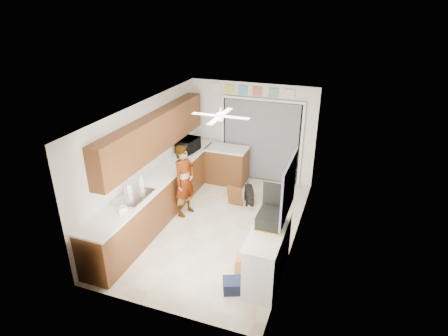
% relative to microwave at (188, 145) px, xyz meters
% --- Properties ---
extents(floor, '(5.00, 5.00, 0.00)m').
position_rel_microwave_xyz_m(floor, '(1.31, -1.46, -1.10)').
color(floor, beige).
rests_on(floor, ground).
extents(ceiling, '(5.00, 5.00, 0.00)m').
position_rel_microwave_xyz_m(ceiling, '(1.31, -1.46, 1.40)').
color(ceiling, white).
rests_on(ceiling, ground).
extents(wall_back, '(3.20, 0.00, 3.20)m').
position_rel_microwave_xyz_m(wall_back, '(1.31, 1.04, 0.15)').
color(wall_back, silver).
rests_on(wall_back, ground).
extents(wall_front, '(3.20, 0.00, 3.20)m').
position_rel_microwave_xyz_m(wall_front, '(1.31, -3.96, 0.15)').
color(wall_front, silver).
rests_on(wall_front, ground).
extents(wall_left, '(0.00, 5.00, 5.00)m').
position_rel_microwave_xyz_m(wall_left, '(-0.29, -1.46, 0.15)').
color(wall_left, silver).
rests_on(wall_left, ground).
extents(wall_right, '(0.00, 5.00, 5.00)m').
position_rel_microwave_xyz_m(wall_right, '(2.91, -1.46, 0.15)').
color(wall_right, silver).
rests_on(wall_right, ground).
extents(left_base_cabinets, '(0.60, 4.80, 0.90)m').
position_rel_microwave_xyz_m(left_base_cabinets, '(0.01, -1.46, -0.65)').
color(left_base_cabinets, '#5D3216').
rests_on(left_base_cabinets, floor).
extents(left_countertop, '(0.62, 4.80, 0.04)m').
position_rel_microwave_xyz_m(left_countertop, '(0.02, -1.46, -0.18)').
color(left_countertop, white).
rests_on(left_countertop, left_base_cabinets).
extents(upper_cabinets, '(0.32, 4.00, 0.80)m').
position_rel_microwave_xyz_m(upper_cabinets, '(-0.13, -1.26, 0.70)').
color(upper_cabinets, '#5D3216').
rests_on(upper_cabinets, wall_left).
extents(sink_basin, '(0.50, 0.76, 0.06)m').
position_rel_microwave_xyz_m(sink_basin, '(0.02, -2.46, -0.15)').
color(sink_basin, silver).
rests_on(sink_basin, left_countertop).
extents(faucet, '(0.03, 0.03, 0.22)m').
position_rel_microwave_xyz_m(faucet, '(-0.17, -2.46, -0.05)').
color(faucet, silver).
rests_on(faucet, left_countertop).
extents(peninsula_base, '(1.00, 0.60, 0.90)m').
position_rel_microwave_xyz_m(peninsula_base, '(0.81, 0.54, -0.65)').
color(peninsula_base, '#5D3216').
rests_on(peninsula_base, floor).
extents(peninsula_top, '(1.04, 0.64, 0.04)m').
position_rel_microwave_xyz_m(peninsula_top, '(0.81, 0.54, -0.18)').
color(peninsula_top, white).
rests_on(peninsula_top, peninsula_base).
extents(back_opening_recess, '(2.00, 0.06, 2.10)m').
position_rel_microwave_xyz_m(back_opening_recess, '(1.56, 1.01, -0.05)').
color(back_opening_recess, black).
rests_on(back_opening_recess, wall_back).
extents(curtain_panel, '(1.90, 0.03, 2.05)m').
position_rel_microwave_xyz_m(curtain_panel, '(1.56, 0.97, -0.05)').
color(curtain_panel, slate).
rests_on(curtain_panel, wall_back).
extents(door_trim_left, '(0.06, 0.04, 2.10)m').
position_rel_microwave_xyz_m(door_trim_left, '(0.54, 0.98, -0.05)').
color(door_trim_left, white).
rests_on(door_trim_left, wall_back).
extents(door_trim_right, '(0.06, 0.04, 2.10)m').
position_rel_microwave_xyz_m(door_trim_right, '(2.58, 0.98, -0.05)').
color(door_trim_right, white).
rests_on(door_trim_right, wall_back).
extents(door_trim_head, '(2.10, 0.04, 0.06)m').
position_rel_microwave_xyz_m(door_trim_head, '(1.56, 0.98, 1.02)').
color(door_trim_head, white).
rests_on(door_trim_head, wall_back).
extents(header_frame_0, '(0.22, 0.02, 0.22)m').
position_rel_microwave_xyz_m(header_frame_0, '(0.71, 1.01, 1.20)').
color(header_frame_0, '#D7D547').
rests_on(header_frame_0, wall_back).
extents(header_frame_1, '(0.22, 0.02, 0.22)m').
position_rel_microwave_xyz_m(header_frame_1, '(1.06, 1.01, 1.20)').
color(header_frame_1, '#499BC4').
rests_on(header_frame_1, wall_back).
extents(header_frame_2, '(0.22, 0.02, 0.22)m').
position_rel_microwave_xyz_m(header_frame_2, '(1.41, 1.01, 1.20)').
color(header_frame_2, '#BD6646').
rests_on(header_frame_2, wall_back).
extents(header_frame_3, '(0.22, 0.02, 0.22)m').
position_rel_microwave_xyz_m(header_frame_3, '(1.81, 1.01, 1.20)').
color(header_frame_3, '#62AC72').
rests_on(header_frame_3, wall_back).
extents(header_frame_4, '(0.22, 0.02, 0.22)m').
position_rel_microwave_xyz_m(header_frame_4, '(2.21, 1.01, 1.20)').
color(header_frame_4, silver).
rests_on(header_frame_4, wall_back).
extents(route66_sign, '(0.22, 0.02, 0.26)m').
position_rel_microwave_xyz_m(route66_sign, '(0.36, 1.01, 1.20)').
color(route66_sign, silver).
rests_on(route66_sign, wall_back).
extents(right_counter_base, '(0.50, 1.40, 0.90)m').
position_rel_microwave_xyz_m(right_counter_base, '(2.66, -2.66, -0.65)').
color(right_counter_base, white).
rests_on(right_counter_base, floor).
extents(right_counter_top, '(0.54, 1.44, 0.04)m').
position_rel_microwave_xyz_m(right_counter_top, '(2.65, -2.66, -0.18)').
color(right_counter_top, white).
rests_on(right_counter_top, right_counter_base).
extents(abstract_painting, '(0.03, 1.15, 0.95)m').
position_rel_microwave_xyz_m(abstract_painting, '(2.89, -2.46, 0.55)').
color(abstract_painting, '#E25393').
rests_on(abstract_painting, wall_right).
extents(ceiling_fan, '(1.14, 1.14, 0.24)m').
position_rel_microwave_xyz_m(ceiling_fan, '(1.31, -1.26, 1.22)').
color(ceiling_fan, white).
rests_on(ceiling_fan, ceiling).
extents(microwave, '(0.45, 0.62, 0.32)m').
position_rel_microwave_xyz_m(microwave, '(0.00, 0.00, 0.00)').
color(microwave, black).
rests_on(microwave, left_countertop).
extents(soap_bottle, '(0.15, 0.15, 0.31)m').
position_rel_microwave_xyz_m(soap_bottle, '(-0.07, -2.06, -0.01)').
color(soap_bottle, silver).
rests_on(soap_bottle, left_countertop).
extents(cup, '(0.15, 0.15, 0.11)m').
position_rel_microwave_xyz_m(cup, '(0.13, -2.97, -0.11)').
color(cup, white).
rests_on(cup, left_countertop).
extents(jar_b, '(0.10, 0.10, 0.11)m').
position_rel_microwave_xyz_m(jar_b, '(0.12, -3.05, -0.11)').
color(jar_b, silver).
rests_on(jar_b, left_countertop).
extents(paper_towel_roll, '(0.11, 0.11, 0.23)m').
position_rel_microwave_xyz_m(paper_towel_roll, '(-0.12, -2.40, -0.05)').
color(paper_towel_roll, white).
rests_on(paper_towel_roll, left_countertop).
extents(suitcase, '(0.40, 0.53, 0.23)m').
position_rel_microwave_xyz_m(suitcase, '(2.63, -2.48, -0.05)').
color(suitcase, black).
rests_on(suitcase, right_counter_top).
extents(suitcase_rim, '(0.44, 0.58, 0.02)m').
position_rel_microwave_xyz_m(suitcase_rim, '(2.63, -2.48, -0.16)').
color(suitcase_rim, yellow).
rests_on(suitcase_rim, suitcase).
extents(suitcase_lid, '(0.42, 0.03, 0.50)m').
position_rel_microwave_xyz_m(suitcase_lid, '(2.63, -2.19, 0.20)').
color(suitcase_lid, black).
rests_on(suitcase_lid, suitcase).
extents(cardboard_box, '(0.47, 0.38, 0.27)m').
position_rel_microwave_xyz_m(cardboard_box, '(2.31, -2.60, -0.97)').
color(cardboard_box, '#C26E3D').
rests_on(cardboard_box, floor).
extents(navy_crate, '(0.43, 0.40, 0.21)m').
position_rel_microwave_xyz_m(navy_crate, '(2.24, -3.18, -1.00)').
color(navy_crate, '#161D38').
rests_on(navy_crate, floor).
extents(cabinet_door_panel, '(0.36, 0.16, 0.52)m').
position_rel_microwave_xyz_m(cabinet_door_panel, '(1.40, -0.59, -0.84)').
color(cabinet_door_panel, '#5D3216').
rests_on(cabinet_door_panel, floor).
extents(man, '(0.51, 0.66, 1.60)m').
position_rel_microwave_xyz_m(man, '(0.48, -1.25, -0.30)').
color(man, white).
rests_on(man, floor).
extents(dog, '(0.45, 0.62, 0.45)m').
position_rel_microwave_xyz_m(dog, '(1.67, -0.35, -0.88)').
color(dog, black).
rests_on(dog, floor).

